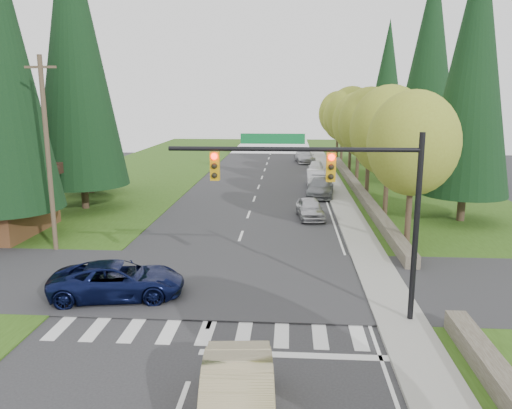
# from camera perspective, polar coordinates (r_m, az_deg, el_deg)

# --- Properties ---
(ground) EXTENTS (120.00, 120.00, 0.00)m
(ground) POSITION_cam_1_polar(r_m,az_deg,el_deg) (15.10, -7.81, -19.64)
(ground) COLOR #28282B
(ground) RESTS_ON ground
(grass_east) EXTENTS (14.00, 110.00, 0.06)m
(grass_east) POSITION_cam_1_polar(r_m,az_deg,el_deg) (35.02, 20.73, -1.73)
(grass_east) COLOR #2C4A13
(grass_east) RESTS_ON ground
(grass_west) EXTENTS (14.00, 110.00, 0.06)m
(grass_west) POSITION_cam_1_polar(r_m,az_deg,el_deg) (37.03, -21.47, -1.07)
(grass_west) COLOR #2C4A13
(grass_west) RESTS_ON ground
(cross_street) EXTENTS (120.00, 8.00, 0.10)m
(cross_street) POSITION_cam_1_polar(r_m,az_deg,el_deg) (22.20, -3.64, -8.82)
(cross_street) COLOR #28282B
(cross_street) RESTS_ON ground
(sidewalk_east) EXTENTS (1.80, 80.00, 0.13)m
(sidewalk_east) POSITION_cam_1_polar(r_m,az_deg,el_deg) (35.67, 10.40, -0.83)
(sidewalk_east) COLOR gray
(sidewalk_east) RESTS_ON ground
(curb_east) EXTENTS (0.20, 80.00, 0.13)m
(curb_east) POSITION_cam_1_polar(r_m,az_deg,el_deg) (35.58, 9.04, -0.82)
(curb_east) COLOR gray
(curb_east) RESTS_ON ground
(stone_wall_north) EXTENTS (0.70, 40.00, 0.70)m
(stone_wall_north) POSITION_cam_1_polar(r_m,az_deg,el_deg) (43.61, 11.48, 1.85)
(stone_wall_north) COLOR #4C4438
(stone_wall_north) RESTS_ON ground
(traffic_signal) EXTENTS (8.70, 0.37, 6.80)m
(traffic_signal) POSITION_cam_1_polar(r_m,az_deg,el_deg) (17.37, 9.05, 2.23)
(traffic_signal) COLOR black
(traffic_signal) RESTS_ON ground
(utility_pole) EXTENTS (1.60, 0.24, 10.00)m
(utility_pole) POSITION_cam_1_polar(r_m,az_deg,el_deg) (27.60, -22.69, 5.39)
(utility_pole) COLOR #473828
(utility_pole) RESTS_ON ground
(decid_tree_0) EXTENTS (4.80, 4.80, 8.37)m
(decid_tree_0) POSITION_cam_1_polar(r_m,az_deg,el_deg) (27.42, 17.51, 6.68)
(decid_tree_0) COLOR #38281C
(decid_tree_0) RESTS_ON ground
(decid_tree_1) EXTENTS (5.20, 5.20, 8.80)m
(decid_tree_1) POSITION_cam_1_polar(r_m,az_deg,el_deg) (34.25, 14.99, 8.13)
(decid_tree_1) COLOR #38281C
(decid_tree_1) RESTS_ON ground
(decid_tree_2) EXTENTS (5.00, 5.00, 8.82)m
(decid_tree_2) POSITION_cam_1_polar(r_m,az_deg,el_deg) (41.09, 12.87, 9.01)
(decid_tree_2) COLOR #38281C
(decid_tree_2) RESTS_ON ground
(decid_tree_3) EXTENTS (5.00, 5.00, 8.55)m
(decid_tree_3) POSITION_cam_1_polar(r_m,az_deg,el_deg) (48.04, 11.70, 9.15)
(decid_tree_3) COLOR #38281C
(decid_tree_3) RESTS_ON ground
(decid_tree_4) EXTENTS (5.40, 5.40, 9.18)m
(decid_tree_4) POSITION_cam_1_polar(r_m,az_deg,el_deg) (54.97, 10.84, 9.93)
(decid_tree_4) COLOR #38281C
(decid_tree_4) RESTS_ON ground
(decid_tree_5) EXTENTS (4.80, 4.80, 8.30)m
(decid_tree_5) POSITION_cam_1_polar(r_m,az_deg,el_deg) (61.92, 9.87, 9.70)
(decid_tree_5) COLOR #38281C
(decid_tree_5) RESTS_ON ground
(decid_tree_6) EXTENTS (5.20, 5.20, 8.86)m
(decid_tree_6) POSITION_cam_1_polar(r_m,az_deg,el_deg) (68.89, 9.37, 10.21)
(decid_tree_6) COLOR #38281C
(decid_tree_6) RESTS_ON ground
(conifer_w_c) EXTENTS (6.46, 6.46, 20.80)m
(conifer_w_c) POSITION_cam_1_polar(r_m,az_deg,el_deg) (37.74, -20.07, 16.52)
(conifer_w_c) COLOR #38281C
(conifer_w_c) RESTS_ON ground
(conifer_w_e) EXTENTS (5.78, 5.78, 18.80)m
(conifer_w_e) POSITION_cam_1_polar(r_m,az_deg,el_deg) (43.96, -19.22, 14.53)
(conifer_w_e) COLOR #38281C
(conifer_w_e) RESTS_ON ground
(conifer_e_a) EXTENTS (5.44, 5.44, 17.80)m
(conifer_e_a) POSITION_cam_1_polar(r_m,az_deg,el_deg) (34.48, 23.61, 14.23)
(conifer_e_a) COLOR #38281C
(conifer_e_a) RESTS_ON ground
(conifer_e_b) EXTENTS (6.12, 6.12, 19.80)m
(conifer_e_b) POSITION_cam_1_polar(r_m,az_deg,el_deg) (48.22, 19.21, 14.85)
(conifer_e_b) COLOR #38281C
(conifer_e_b) RESTS_ON ground
(conifer_e_c) EXTENTS (5.10, 5.10, 16.80)m
(conifer_e_c) POSITION_cam_1_polar(r_m,az_deg,el_deg) (61.60, 14.75, 12.97)
(conifer_e_c) COLOR #38281C
(conifer_e_c) RESTS_ON ground
(sedan_champagne) EXTENTS (2.17, 5.13, 1.65)m
(sedan_champagne) POSITION_cam_1_polar(r_m,az_deg,el_deg) (12.73, -2.15, -21.75)
(sedan_champagne) COLOR tan
(sedan_champagne) RESTS_ON ground
(suv_navy) EXTENTS (5.60, 3.27, 1.46)m
(suv_navy) POSITION_cam_1_polar(r_m,az_deg,el_deg) (21.03, -15.49, -8.34)
(suv_navy) COLOR #0A1136
(suv_navy) RESTS_ON ground
(parked_car_a) EXTENTS (2.06, 4.19, 1.38)m
(parked_car_a) POSITION_cam_1_polar(r_m,az_deg,el_deg) (33.52, 6.20, -0.44)
(parked_car_a) COLOR #B6B6BB
(parked_car_a) RESTS_ON ground
(parked_car_b) EXTENTS (2.62, 5.30, 1.48)m
(parked_car_b) POSITION_cam_1_polar(r_m,az_deg,el_deg) (41.15, 7.36, 1.94)
(parked_car_b) COLOR slate
(parked_car_b) RESTS_ON ground
(parked_car_c) EXTENTS (1.71, 4.83, 1.59)m
(parked_car_c) POSITION_cam_1_polar(r_m,az_deg,el_deg) (45.16, 6.91, 2.92)
(parked_car_c) COLOR silver
(parked_car_c) RESTS_ON ground
(parked_car_d) EXTENTS (1.93, 4.04, 1.33)m
(parked_car_d) POSITION_cam_1_polar(r_m,az_deg,el_deg) (53.87, 6.86, 4.26)
(parked_car_d) COLOR white
(parked_car_d) RESTS_ON ground
(parked_car_e) EXTENTS (2.72, 5.43, 1.51)m
(parked_car_e) POSITION_cam_1_polar(r_m,az_deg,el_deg) (62.86, 5.59, 5.48)
(parked_car_e) COLOR #AAAAAF
(parked_car_e) RESTS_ON ground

